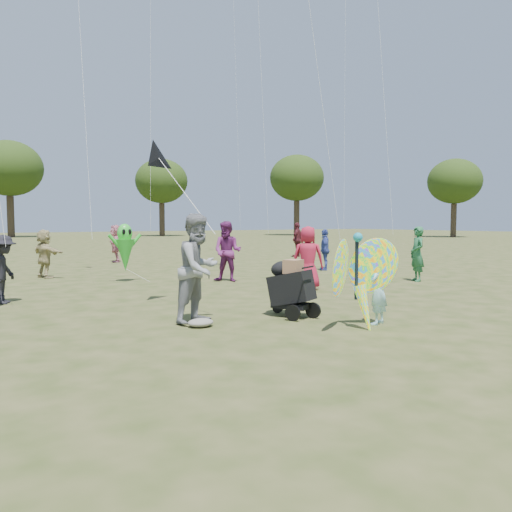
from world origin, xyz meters
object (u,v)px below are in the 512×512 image
Objects in this scene: crowd_a at (308,258)px; butterfly_kite at (360,280)px; adult_man at (199,268)px; jogging_stroller at (290,284)px; crowd_c at (325,250)px; alien_kite at (125,249)px; crowd_d at (45,254)px; crowd_b at (3,269)px; crowd_j at (116,243)px; crowd_f at (417,254)px; crowd_h at (297,240)px; child_girl at (378,289)px; crowd_e at (228,251)px.

butterfly_kite is (-2.36, -4.25, -0.01)m from crowd_a.
jogging_stroller is (1.70, -0.45, -0.36)m from adult_man.
alien_kite is at bearing -53.14° from crowd_c.
crowd_d is 1.35× the size of jogging_stroller.
crowd_j is at bearing -5.37° from crowd_b.
crowd_f is 0.95× the size of alien_kite.
crowd_f is 1.00× the size of crowd_j.
crowd_a is 1.47× the size of jogging_stroller.
jogging_stroller is (-6.49, -6.44, -0.15)m from crowd_c.
crowd_c is 7.03m from crowd_h.
crowd_j is (-8.79, 1.75, -0.04)m from crowd_h.
crowd_d is at bearing 72.31° from adult_man.
child_girl is 0.81× the size of crowd_c.
adult_man reaches higher than crowd_e.
crowd_h is at bearing 94.20° from crowd_j.
adult_man reaches higher than butterfly_kite.
child_girl is at bearing -84.28° from jogging_stroller.
crowd_b is 16.39m from crowd_h.
crowd_c is at bearing -127.58° from crowd_d.
adult_man is 1.16× the size of crowd_a.
jogging_stroller is 0.66× the size of alien_kite.
crowd_e is at bearing -119.63° from child_girl.
crowd_a is at bearing -69.22° from crowd_f.
crowd_d is at bearing -66.95° from crowd_c.
child_girl is 6.90m from crowd_e.
crowd_c reaches higher than jogging_stroller.
crowd_b is 11.15m from crowd_j.
crowd_f is at bearing -10.68° from adult_man.
crowd_b is (-2.66, 4.17, -0.22)m from adult_man.
butterfly_kite is (-9.68, -14.06, -0.04)m from crowd_h.
crowd_j is 0.95× the size of alien_kite.
alien_kite is (-0.83, 7.02, 0.36)m from jogging_stroller.
crowd_h is at bearing 55.46° from butterfly_kite.
crowd_h is 16.03m from jogging_stroller.
crowd_f reaches higher than jogging_stroller.
butterfly_kite is (-1.45, -6.92, -0.07)m from crowd_e.
butterfly_kite reaches higher than crowd_d.
child_girl is 9.69m from crowd_c.
crowd_c is 0.92× the size of crowd_f.
crowd_h is 12.14m from alien_kite.
crowd_b is 0.84× the size of crowd_e.
adult_man is 1.07× the size of butterfly_kite.
crowd_a is at bearing -4.58° from crowd_c.
alien_kite is at bearing 58.85° from adult_man.
alien_kite reaches higher than crowd_j.
crowd_d is at bearing 126.41° from alien_kite.
alien_kite is at bearing 71.89° from jogging_stroller.
jogging_stroller is (-1.76, -5.40, -0.29)m from crowd_e.
crowd_j is at bearing 74.46° from alien_kite.
crowd_c is 9.47m from crowd_j.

